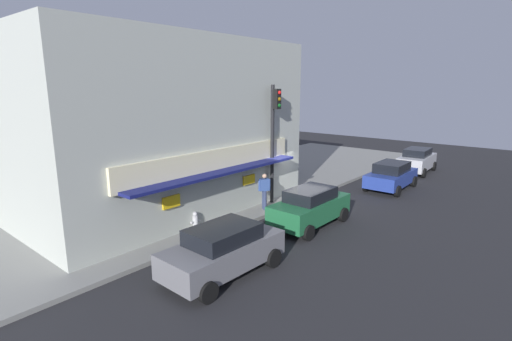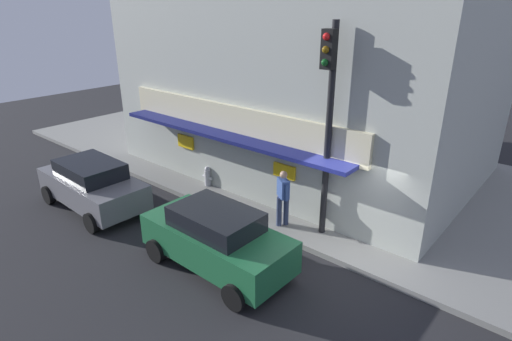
{
  "view_description": "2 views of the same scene",
  "coord_description": "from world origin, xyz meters",
  "px_view_note": "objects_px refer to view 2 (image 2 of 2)",
  "views": [
    {
      "loc": [
        -15.78,
        -10.49,
        5.98
      ],
      "look_at": [
        -1.91,
        1.16,
        1.96
      ],
      "focal_mm": 26.92,
      "sensor_mm": 36.0,
      "label": 1
    },
    {
      "loc": [
        4.45,
        -8.36,
        6.4
      ],
      "look_at": [
        -3.11,
        0.59,
        1.63
      ],
      "focal_mm": 29.03,
      "sensor_mm": 36.0,
      "label": 2
    }
  ],
  "objects_px": {
    "trash_can": "(237,166)",
    "traffic_light": "(328,107)",
    "pedestrian": "(283,195)",
    "parked_car_grey": "(92,184)",
    "parked_car_green": "(217,238)",
    "fire_hydrant": "(208,176)"
  },
  "relations": [
    {
      "from": "trash_can",
      "to": "traffic_light",
      "type": "bearing_deg",
      "value": -17.97
    },
    {
      "from": "trash_can",
      "to": "pedestrian",
      "type": "xyz_separation_m",
      "value": [
        3.56,
        -1.85,
        0.52
      ]
    },
    {
      "from": "parked_car_grey",
      "to": "pedestrian",
      "type": "bearing_deg",
      "value": 26.86
    },
    {
      "from": "parked_car_grey",
      "to": "traffic_light",
      "type": "bearing_deg",
      "value": 25.2
    },
    {
      "from": "trash_can",
      "to": "parked_car_green",
      "type": "bearing_deg",
      "value": -52.49
    },
    {
      "from": "pedestrian",
      "to": "parked_car_green",
      "type": "height_order",
      "value": "pedestrian"
    },
    {
      "from": "pedestrian",
      "to": "parked_car_grey",
      "type": "bearing_deg",
      "value": -153.14
    },
    {
      "from": "traffic_light",
      "to": "trash_can",
      "type": "xyz_separation_m",
      "value": [
        -4.69,
        1.52,
        -3.26
      ]
    },
    {
      "from": "parked_car_grey",
      "to": "parked_car_green",
      "type": "bearing_deg",
      "value": 2.52
    },
    {
      "from": "fire_hydrant",
      "to": "pedestrian",
      "type": "bearing_deg",
      "value": -8.49
    },
    {
      "from": "fire_hydrant",
      "to": "trash_can",
      "type": "distance_m",
      "value": 1.31
    },
    {
      "from": "trash_can",
      "to": "pedestrian",
      "type": "distance_m",
      "value": 4.05
    },
    {
      "from": "trash_can",
      "to": "pedestrian",
      "type": "relative_size",
      "value": 0.53
    },
    {
      "from": "fire_hydrant",
      "to": "pedestrian",
      "type": "xyz_separation_m",
      "value": [
        3.84,
        -0.57,
        0.62
      ]
    },
    {
      "from": "fire_hydrant",
      "to": "parked_car_grey",
      "type": "distance_m",
      "value": 3.92
    },
    {
      "from": "fire_hydrant",
      "to": "parked_car_green",
      "type": "xyz_separation_m",
      "value": [
        3.72,
        -3.21,
        0.35
      ]
    },
    {
      "from": "fire_hydrant",
      "to": "pedestrian",
      "type": "relative_size",
      "value": 0.42
    },
    {
      "from": "fire_hydrant",
      "to": "pedestrian",
      "type": "distance_m",
      "value": 3.94
    },
    {
      "from": "trash_can",
      "to": "parked_car_grey",
      "type": "height_order",
      "value": "parked_car_grey"
    },
    {
      "from": "trash_can",
      "to": "parked_car_green",
      "type": "distance_m",
      "value": 5.65
    },
    {
      "from": "fire_hydrant",
      "to": "parked_car_grey",
      "type": "relative_size",
      "value": 0.17
    },
    {
      "from": "pedestrian",
      "to": "parked_car_grey",
      "type": "xyz_separation_m",
      "value": [
        -5.68,
        -2.88,
        -0.3
      ]
    }
  ]
}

